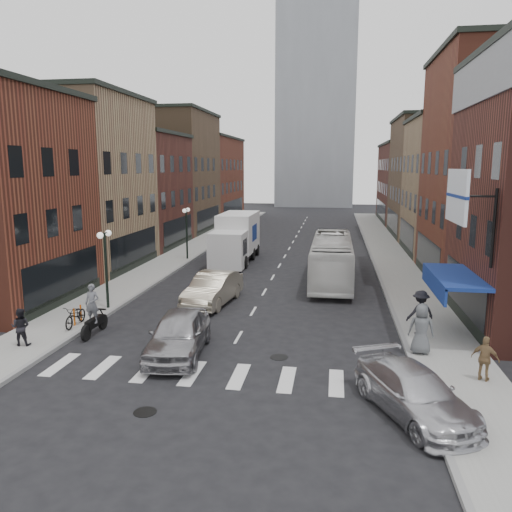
{
  "coord_description": "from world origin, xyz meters",
  "views": [
    {
      "loc": [
        3.99,
        -19.24,
        7.3
      ],
      "look_at": [
        -0.09,
        6.44,
        2.61
      ],
      "focal_mm": 35.0,
      "sensor_mm": 36.0,
      "label": 1
    }
  ],
  "objects": [
    {
      "name": "curb_left",
      "position": [
        -7.0,
        22.0,
        0.0
      ],
      "size": [
        0.2,
        74.0,
        0.16
      ],
      "primitive_type": "cube",
      "color": "gray",
      "rests_on": "ground"
    },
    {
      "name": "ped_left_solo",
      "position": [
        -8.42,
        -1.7,
        0.92
      ],
      "size": [
        0.81,
        0.56,
        1.54
      ],
      "primitive_type": "imported",
      "rotation": [
        0.0,
        0.0,
        3.32
      ],
      "color": "black",
      "rests_on": "sidewalk_left"
    },
    {
      "name": "transit_bus",
      "position": [
        3.87,
        12.29,
        1.48
      ],
      "size": [
        2.49,
        10.63,
        2.96
      ],
      "primitive_type": "imported",
      "rotation": [
        0.0,
        0.0,
        -0.0
      ],
      "color": "silver",
      "rests_on": "ground"
    },
    {
      "name": "bldg_left_mid_a",
      "position": [
        -14.99,
        14.0,
        6.15
      ],
      "size": [
        10.3,
        10.2,
        12.3
      ],
      "color": "#926F50",
      "rests_on": "ground"
    },
    {
      "name": "ground",
      "position": [
        0.0,
        0.0,
        0.0
      ],
      "size": [
        160.0,
        160.0,
        0.0
      ],
      "primitive_type": "plane",
      "color": "black",
      "rests_on": "ground"
    },
    {
      "name": "bike_rack",
      "position": [
        -7.6,
        1.3,
        0.55
      ],
      "size": [
        0.08,
        0.68,
        0.8
      ],
      "color": "#D8590C",
      "rests_on": "sidewalk_left"
    },
    {
      "name": "bldg_left_far_b",
      "position": [
        -14.99,
        49.0,
        5.65
      ],
      "size": [
        10.3,
        16.2,
        11.3
      ],
      "color": "maroon",
      "rests_on": "ground"
    },
    {
      "name": "sedan_left_near",
      "position": [
        -1.91,
        -1.34,
        0.86
      ],
      "size": [
        2.5,
        5.2,
        1.71
      ],
      "primitive_type": "imported",
      "rotation": [
        0.0,
        0.0,
        0.1
      ],
      "color": "#A3A2A7",
      "rests_on": "ground"
    },
    {
      "name": "streetlamp_far",
      "position": [
        -7.4,
        18.0,
        2.91
      ],
      "size": [
        0.32,
        1.22,
        4.11
      ],
      "color": "black",
      "rests_on": "ground"
    },
    {
      "name": "ped_right_b",
      "position": [
        9.13,
        -2.34,
        0.92
      ],
      "size": [
        1.01,
        0.83,
        1.55
      ],
      "primitive_type": "imported",
      "rotation": [
        0.0,
        0.0,
        2.64
      ],
      "color": "olive",
      "rests_on": "sidewalk_right"
    },
    {
      "name": "bldg_left_mid_b",
      "position": [
        -14.99,
        24.0,
        5.15
      ],
      "size": [
        10.3,
        10.2,
        10.3
      ],
      "color": "#4A201A",
      "rests_on": "ground"
    },
    {
      "name": "sidewalk_right",
      "position": [
        8.5,
        22.0,
        0.07
      ],
      "size": [
        3.0,
        74.0,
        0.15
      ],
      "primitive_type": "cube",
      "color": "gray",
      "rests_on": "ground"
    },
    {
      "name": "bldg_right_far_b",
      "position": [
        14.99,
        49.0,
        5.15
      ],
      "size": [
        10.3,
        16.2,
        10.3
      ],
      "color": "#4A201A",
      "rests_on": "ground"
    },
    {
      "name": "box_truck",
      "position": [
        -3.53,
        18.12,
        1.81
      ],
      "size": [
        2.66,
        8.42,
        3.66
      ],
      "rotation": [
        0.0,
        0.0,
        -0.0
      ],
      "color": "silver",
      "rests_on": "ground"
    },
    {
      "name": "bldg_right_far_a",
      "position": [
        14.99,
        35.0,
        6.15
      ],
      "size": [
        10.3,
        12.2,
        12.3
      ],
      "color": "brown",
      "rests_on": "ground"
    },
    {
      "name": "sedan_left_far",
      "position": [
        -2.35,
        6.0,
        0.85
      ],
      "size": [
        2.42,
        5.32,
        1.69
      ],
      "primitive_type": "imported",
      "rotation": [
        0.0,
        0.0,
        -0.12
      ],
      "color": "beige",
      "rests_on": "ground"
    },
    {
      "name": "streetlamp_near",
      "position": [
        -7.4,
        4.0,
        2.91
      ],
      "size": [
        0.32,
        1.22,
        4.11
      ],
      "color": "black",
      "rests_on": "ground"
    },
    {
      "name": "billboard_sign",
      "position": [
        8.59,
        0.5,
        6.13
      ],
      "size": [
        1.52,
        3.0,
        3.7
      ],
      "color": "black",
      "rests_on": "ground"
    },
    {
      "name": "ped_right_a",
      "position": [
        7.74,
        2.26,
        1.11
      ],
      "size": [
        1.39,
        1.05,
        1.93
      ],
      "primitive_type": "imported",
      "rotation": [
        0.0,
        0.0,
        3.54
      ],
      "color": "black",
      "rests_on": "sidewalk_right"
    },
    {
      "name": "motorcycle_rider",
      "position": [
        -6.3,
        0.3,
        1.08
      ],
      "size": [
        0.64,
        2.26,
        2.3
      ],
      "rotation": [
        0.0,
        0.0,
        -0.03
      ],
      "color": "black",
      "rests_on": "ground"
    },
    {
      "name": "awning_blue",
      "position": [
        8.93,
        2.5,
        2.63
      ],
      "size": [
        1.8,
        5.0,
        0.78
      ],
      "color": "navy",
      "rests_on": "ground"
    },
    {
      "name": "sidewalk_left",
      "position": [
        -8.5,
        22.0,
        0.07
      ],
      "size": [
        3.0,
        74.0,
        0.15
      ],
      "primitive_type": "cube",
      "color": "gray",
      "rests_on": "ground"
    },
    {
      "name": "curb_car",
      "position": [
        6.46,
        -4.89,
        0.7
      ],
      "size": [
        3.84,
        5.22,
        1.4
      ],
      "primitive_type": "imported",
      "rotation": [
        0.0,
        0.0,
        0.44
      ],
      "color": "silver",
      "rests_on": "ground"
    },
    {
      "name": "parked_bicycle",
      "position": [
        -7.5,
        0.96,
        0.64
      ],
      "size": [
        0.72,
        1.87,
        0.97
      ],
      "primitive_type": "imported",
      "rotation": [
        0.0,
        0.0,
        0.04
      ],
      "color": "black",
      "rests_on": "sidewalk_left"
    },
    {
      "name": "bldg_right_mid_b",
      "position": [
        14.99,
        24.0,
        5.65
      ],
      "size": [
        10.3,
        10.2,
        11.3
      ],
      "color": "#926F50",
      "rests_on": "ground"
    },
    {
      "name": "curb_right",
      "position": [
        7.0,
        22.0,
        0.0
      ],
      "size": [
        0.2,
        74.0,
        0.16
      ],
      "primitive_type": "cube",
      "color": "gray",
      "rests_on": "ground"
    },
    {
      "name": "distant_tower",
      "position": [
        0.0,
        78.0,
        25.0
      ],
      "size": [
        14.0,
        14.0,
        50.0
      ],
      "primitive_type": "cube",
      "color": "#9399A0",
      "rests_on": "ground"
    },
    {
      "name": "crosswalk_stripes",
      "position": [
        0.0,
        -3.0,
        0.0
      ],
      "size": [
        12.0,
        2.2,
        0.01
      ],
      "primitive_type": "cube",
      "color": "silver",
      "rests_on": "ground"
    },
    {
      "name": "bldg_left_far_a",
      "position": [
        -14.99,
        35.0,
        6.65
      ],
      "size": [
        10.3,
        12.2,
        13.3
      ],
      "color": "brown",
      "rests_on": "ground"
    },
    {
      "name": "ped_right_c",
      "position": [
        7.4,
        -0.09,
        1.14
      ],
      "size": [
        1.04,
        0.74,
        1.98
      ],
      "primitive_type": "imported",
      "rotation": [
        0.0,
        0.0,
        3.02
      ],
      "color": "#55585C",
      "rests_on": "sidewalk_right"
    }
  ]
}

